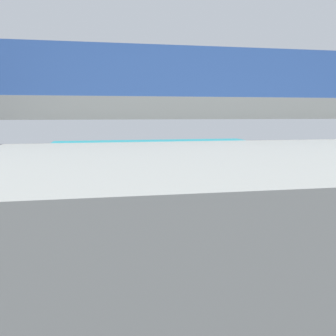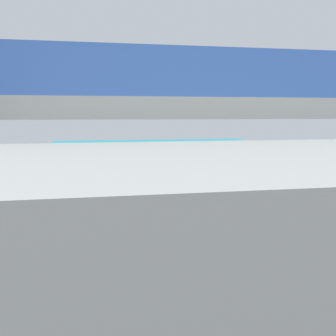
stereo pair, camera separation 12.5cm
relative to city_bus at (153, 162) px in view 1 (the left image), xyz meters
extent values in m
plane|color=#38383D|center=(-0.55, -0.17, -1.88)|extent=(80.00, 80.00, 0.00)
cube|color=#0C8493|center=(-0.01, 0.00, -0.17)|extent=(11.50, 2.55, 2.86)
cube|color=black|center=(-0.01, 0.00, 0.35)|extent=(11.04, 2.59, 0.90)
cube|color=white|center=(-0.01, 0.00, 1.15)|extent=(11.27, 2.58, 0.20)
cube|color=black|center=(5.76, 0.00, 0.18)|extent=(0.04, 2.24, 1.20)
cylinder|color=black|center=(3.67, 1.27, -1.36)|extent=(1.04, 0.30, 1.04)
cylinder|color=black|center=(3.67, -1.27, -1.36)|extent=(1.04, 0.30, 1.04)
cylinder|color=black|center=(-3.69, 1.27, -1.36)|extent=(1.04, 0.30, 1.04)
cylinder|color=black|center=(-3.69, -1.27, -1.36)|extent=(1.04, 0.30, 1.04)
cube|color=#33478C|center=(5.57, 7.07, -0.77)|extent=(4.80, 1.95, 1.86)
cube|color=black|center=(5.57, 7.07, -0.41)|extent=(4.42, 1.98, 0.56)
cylinder|color=black|center=(7.15, 6.09, -1.54)|extent=(0.68, 0.22, 0.68)
cylinder|color=black|center=(3.98, 8.04, -1.54)|extent=(0.68, 0.22, 0.68)
cylinder|color=black|center=(3.98, 6.09, -1.54)|extent=(0.68, 0.22, 0.68)
torus|color=black|center=(7.84, 2.36, -1.52)|extent=(0.72, 0.06, 0.72)
torus|color=black|center=(6.79, 2.36, -1.52)|extent=(0.72, 0.06, 0.72)
cube|color=orange|center=(7.31, 2.36, -1.34)|extent=(0.89, 0.04, 0.04)
cylinder|color=orange|center=(7.12, 2.36, -1.14)|extent=(0.03, 0.03, 0.40)
cube|color=black|center=(7.12, 2.36, -0.94)|extent=(0.20, 0.08, 0.04)
cylinder|color=orange|center=(7.71, 2.36, -0.97)|extent=(0.02, 0.44, 0.02)
torus|color=black|center=(7.18, 4.78, -1.52)|extent=(0.72, 0.06, 0.72)
cylinder|color=#2D2D38|center=(-7.14, 4.81, -1.46)|extent=(0.32, 0.32, 0.85)
cylinder|color=#3F3F47|center=(-7.14, 4.81, -0.68)|extent=(0.38, 0.38, 0.70)
sphere|color=tan|center=(-7.14, 4.81, -0.20)|extent=(0.22, 0.22, 0.22)
cylinder|color=slate|center=(-0.79, -4.06, -0.48)|extent=(0.08, 0.08, 2.80)
cube|color=red|center=(-0.79, -4.06, 0.62)|extent=(0.04, 0.60, 0.60)
cube|color=silver|center=(-8.55, -3.11, -1.88)|extent=(2.00, 0.20, 0.01)
cube|color=silver|center=(-4.55, -3.11, -1.88)|extent=(2.00, 0.20, 0.01)
cube|color=silver|center=(-0.55, -3.11, -1.88)|extent=(2.00, 0.20, 0.01)
cube|color=silver|center=(3.45, -3.11, -1.88)|extent=(2.00, 0.20, 0.01)
cube|color=silver|center=(7.45, -3.11, -1.88)|extent=(2.00, 0.20, 0.01)
cube|color=gray|center=(-0.55, 12.07, 3.02)|extent=(30.74, 2.60, 0.50)
cube|color=#3359A5|center=(-0.55, 10.82, 3.82)|extent=(30.74, 0.08, 1.10)
cube|color=#3359A5|center=(-0.55, 13.32, 3.82)|extent=(30.74, 0.08, 1.10)
cube|color=gray|center=(0.49, 16.35, 0.22)|extent=(9.00, 5.00, 4.20)
cube|color=#192333|center=(0.49, 13.83, 0.01)|extent=(7.65, 0.04, 2.94)
camera|label=1|loc=(3.21, 21.43, 2.91)|focal=39.29mm
camera|label=2|loc=(3.09, 21.46, 2.91)|focal=39.29mm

